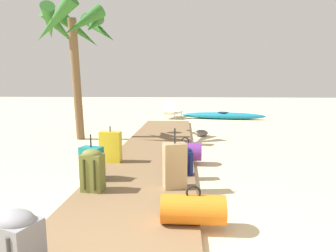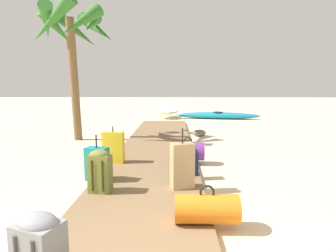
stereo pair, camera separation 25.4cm
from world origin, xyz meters
name	(u,v)px [view 1 (the left image)]	position (x,y,z in m)	size (l,w,h in m)	color
ground_plane	(150,165)	(0.00, 4.20, 0.00)	(60.00, 60.00, 0.00)	beige
boardwalk	(155,151)	(0.00, 5.25, 0.04)	(1.72, 10.50, 0.08)	brown
suitcase_tan	(175,166)	(0.54, 2.77, 0.41)	(0.37, 0.29, 0.88)	tan
backpack_olive	(92,169)	(-0.61, 2.58, 0.40)	(0.32, 0.25, 0.61)	olive
backpack_navy	(184,160)	(0.68, 3.38, 0.33)	(0.30, 0.23, 0.47)	navy
suitcase_yellow	(111,147)	(-0.75, 4.09, 0.38)	(0.42, 0.21, 0.71)	gold
duffel_bag_orange	(193,209)	(0.78, 1.71, 0.24)	(0.69, 0.32, 0.43)	orange
suitcase_teal	(92,163)	(-0.78, 3.06, 0.34)	(0.39, 0.29, 0.73)	#197A7F
duffel_bag_purple	(185,151)	(0.69, 4.30, 0.26)	(0.67, 0.39, 0.47)	#6B2D84
backpack_grey	(17,244)	(-0.57, 0.73, 0.38)	(0.39, 0.35, 0.57)	slate
palm_tree_near_left	(75,33)	(-2.33, 6.64, 2.97)	(2.19, 2.33, 3.74)	brown
lounge_chair	(172,111)	(0.08, 12.12, 0.33)	(1.00, 1.67, 0.77)	white
kayak	(223,116)	(2.44, 11.86, 0.16)	(3.84, 1.12, 0.33)	teal
rock_left_far	(92,153)	(-1.39, 4.87, 0.06)	(0.17, 0.18, 0.13)	slate
rock_right_near	(201,133)	(1.20, 7.43, 0.10)	(0.37, 0.42, 0.20)	slate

